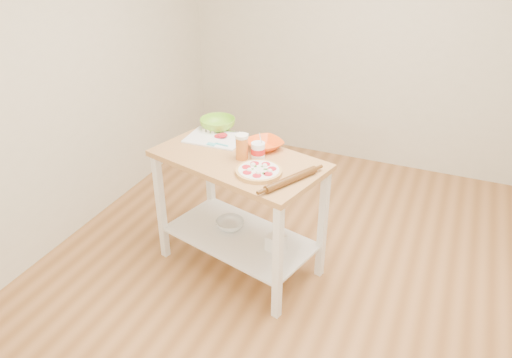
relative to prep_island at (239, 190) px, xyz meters
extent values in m
cube|color=#A16B3B|center=(0.57, -0.14, -0.66)|extent=(4.00, 4.50, 0.02)
cube|color=beige|center=(0.57, 2.12, 0.70)|extent=(4.00, 0.02, 2.70)
cube|color=beige|center=(-1.44, -0.14, 0.70)|extent=(0.02, 4.50, 2.70)
cube|color=tan|center=(0.00, 0.00, 0.23)|extent=(1.27, 0.89, 0.04)
cube|color=white|center=(0.00, 0.00, -0.40)|extent=(1.17, 0.82, 0.02)
cube|color=white|center=(-0.58, -0.12, -0.22)|extent=(0.06, 0.06, 0.86)
cube|color=white|center=(-0.44, 0.39, -0.22)|extent=(0.06, 0.06, 0.86)
cube|color=white|center=(0.44, -0.39, -0.22)|extent=(0.06, 0.06, 0.86)
cube|color=white|center=(0.58, 0.12, -0.22)|extent=(0.06, 0.06, 0.86)
cylinder|color=#E4B261|center=(0.21, -0.15, 0.26)|extent=(0.29, 0.29, 0.02)
cylinder|color=#E4B261|center=(0.21, -0.15, 0.27)|extent=(0.29, 0.29, 0.01)
cylinder|color=white|center=(0.21, -0.15, 0.27)|extent=(0.26, 0.26, 0.01)
cylinder|color=red|center=(0.29, -0.18, 0.28)|extent=(0.06, 0.06, 0.01)
cylinder|color=red|center=(0.29, -0.11, 0.28)|extent=(0.06, 0.06, 0.01)
cylinder|color=red|center=(0.23, -0.07, 0.28)|extent=(0.06, 0.06, 0.01)
cylinder|color=red|center=(0.16, -0.09, 0.28)|extent=(0.06, 0.06, 0.01)
cylinder|color=red|center=(0.13, -0.15, 0.28)|extent=(0.06, 0.06, 0.01)
cylinder|color=red|center=(0.16, -0.22, 0.28)|extent=(0.06, 0.06, 0.01)
cylinder|color=red|center=(0.23, -0.23, 0.28)|extent=(0.06, 0.06, 0.01)
sphere|color=white|center=(0.28, -0.15, 0.28)|extent=(0.04, 0.04, 0.04)
sphere|color=white|center=(0.23, -0.09, 0.28)|extent=(0.04, 0.04, 0.04)
sphere|color=white|center=(0.15, -0.11, 0.28)|extent=(0.04, 0.04, 0.04)
sphere|color=white|center=(0.16, -0.19, 0.28)|extent=(0.04, 0.04, 0.04)
sphere|color=white|center=(0.23, -0.20, 0.28)|extent=(0.04, 0.04, 0.04)
plane|color=#245A12|center=(0.26, -0.19, 0.28)|extent=(0.04, 0.04, 0.00)
plane|color=#245A12|center=(0.25, -0.13, 0.28)|extent=(0.03, 0.03, 0.00)
plane|color=#245A12|center=(0.22, -0.10, 0.28)|extent=(0.03, 0.03, 0.00)
plane|color=#245A12|center=(0.17, -0.12, 0.28)|extent=(0.04, 0.04, 0.00)
plane|color=#245A12|center=(0.17, -0.17, 0.28)|extent=(0.03, 0.03, 0.00)
cube|color=white|center=(-0.28, 0.21, 0.26)|extent=(0.41, 0.32, 0.01)
cube|color=#F4EACC|center=(-0.40, 0.27, 0.28)|extent=(0.03, 0.03, 0.02)
cube|color=#F4EACC|center=(-0.37, 0.27, 0.28)|extent=(0.03, 0.03, 0.02)
cube|color=#F4EACC|center=(-0.33, 0.28, 0.28)|extent=(0.03, 0.03, 0.02)
cube|color=#F4EACC|center=(-0.40, 0.31, 0.28)|extent=(0.03, 0.03, 0.02)
cube|color=#F4EACC|center=(-0.37, 0.31, 0.28)|extent=(0.03, 0.03, 0.02)
cube|color=#F4EACC|center=(-0.33, 0.31, 0.28)|extent=(0.03, 0.03, 0.02)
cylinder|color=red|center=(-0.26, 0.23, 0.27)|extent=(0.07, 0.07, 0.01)
cylinder|color=red|center=(-0.24, 0.23, 0.27)|extent=(0.07, 0.07, 0.01)
cylinder|color=red|center=(-0.23, 0.23, 0.28)|extent=(0.07, 0.07, 0.01)
cube|color=#51CFD6|center=(-0.25, 0.09, 0.27)|extent=(0.06, 0.04, 0.01)
cylinder|color=#51CFD6|center=(-0.18, 0.11, 0.27)|extent=(0.10, 0.02, 0.01)
cube|color=silver|center=(-0.24, 0.33, 0.27)|extent=(0.18, 0.06, 0.00)
cube|color=black|center=(-0.37, 0.29, 0.27)|extent=(0.10, 0.04, 0.01)
imported|color=#FF5912|center=(0.11, 0.20, 0.28)|extent=(0.34, 0.34, 0.06)
imported|color=#7AC02B|center=(-0.34, 0.37, 0.29)|extent=(0.36, 0.36, 0.08)
cylinder|color=orange|center=(0.03, 0.00, 0.33)|extent=(0.08, 0.08, 0.15)
cylinder|color=white|center=(0.03, 0.00, 0.41)|extent=(0.09, 0.09, 0.02)
cylinder|color=white|center=(0.13, 0.04, 0.31)|extent=(0.09, 0.09, 0.11)
cylinder|color=red|center=(0.13, 0.04, 0.31)|extent=(0.09, 0.09, 0.04)
cylinder|color=silver|center=(0.15, 0.04, 0.40)|extent=(0.01, 0.06, 0.11)
cylinder|color=brown|center=(0.44, -0.19, 0.28)|extent=(0.23, 0.38, 0.05)
imported|color=silver|center=(-0.11, 0.06, -0.35)|extent=(0.28, 0.28, 0.07)
cube|color=white|center=(0.30, -0.05, -0.33)|extent=(0.14, 0.14, 0.11)
camera|label=1|loc=(1.28, -2.69, 1.75)|focal=35.00mm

